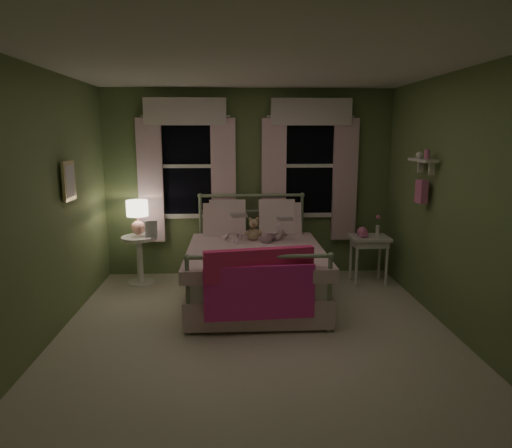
{
  "coord_description": "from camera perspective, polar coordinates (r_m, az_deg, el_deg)",
  "views": [
    {
      "loc": [
        -0.22,
        -4.3,
        1.98
      ],
      "look_at": [
        0.03,
        0.68,
        1.0
      ],
      "focal_mm": 32.0,
      "sensor_mm": 36.0,
      "label": 1
    }
  ],
  "objects": [
    {
      "name": "room_shell",
      "position": [
        4.36,
        -0.0,
        2.14
      ],
      "size": [
        4.2,
        4.2,
        4.2
      ],
      "color": "beige",
      "rests_on": "ground"
    },
    {
      "name": "bed",
      "position": [
        5.57,
        -0.18,
        -5.53
      ],
      "size": [
        1.58,
        2.04,
        1.18
      ],
      "color": "white",
      "rests_on": "ground"
    },
    {
      "name": "pink_throw",
      "position": [
        4.52,
        0.43,
        -6.53
      ],
      "size": [
        1.1,
        0.28,
        0.71
      ],
      "color": "#F93074",
      "rests_on": "bed"
    },
    {
      "name": "child_left",
      "position": [
        5.84,
        -3.13,
        1.06
      ],
      "size": [
        0.32,
        0.24,
        0.78
      ],
      "primitive_type": "imported",
      "rotation": [
        0.0,
        0.0,
        3.35
      ],
      "color": "#F7D1DD",
      "rests_on": "bed"
    },
    {
      "name": "child_right",
      "position": [
        5.86,
        2.36,
        1.04
      ],
      "size": [
        0.46,
        0.42,
        0.77
      ],
      "primitive_type": "imported",
      "rotation": [
        0.0,
        0.0,
        2.69
      ],
      "color": "#F7D1DD",
      "rests_on": "bed"
    },
    {
      "name": "book_left",
      "position": [
        5.59,
        -3.13,
        0.63
      ],
      "size": [
        0.21,
        0.14,
        0.26
      ],
      "primitive_type": "imported",
      "rotation": [
        1.22,
        0.0,
        -0.13
      ],
      "color": "beige",
      "rests_on": "child_left"
    },
    {
      "name": "book_right",
      "position": [
        5.62,
        2.59,
        0.26
      ],
      "size": [
        0.21,
        0.15,
        0.26
      ],
      "primitive_type": "imported",
      "rotation": [
        1.22,
        0.0,
        -0.19
      ],
      "color": "beige",
      "rests_on": "child_right"
    },
    {
      "name": "teddy_bear",
      "position": [
        5.72,
        -0.31,
        -0.86
      ],
      "size": [
        0.22,
        0.17,
        0.29
      ],
      "color": "tan",
      "rests_on": "bed"
    },
    {
      "name": "nightstand_left",
      "position": [
        6.3,
        -14.36,
        -3.57
      ],
      "size": [
        0.46,
        0.46,
        0.65
      ],
      "color": "white",
      "rests_on": "ground"
    },
    {
      "name": "table_lamp",
      "position": [
        6.19,
        -14.6,
        1.24
      ],
      "size": [
        0.28,
        0.28,
        0.46
      ],
      "color": "#E69B88",
      "rests_on": "nightstand_left"
    },
    {
      "name": "book_nightstand",
      "position": [
        6.15,
        -13.7,
        -1.6
      ],
      "size": [
        0.19,
        0.24,
        0.02
      ],
      "primitive_type": "imported",
      "rotation": [
        0.0,
        0.0,
        0.13
      ],
      "color": "beige",
      "rests_on": "nightstand_left"
    },
    {
      "name": "nightstand_right",
      "position": [
        6.27,
        13.96,
        -2.39
      ],
      "size": [
        0.5,
        0.4,
        0.64
      ],
      "color": "white",
      "rests_on": "ground"
    },
    {
      "name": "pink_toy",
      "position": [
        6.2,
        13.16,
        -0.99
      ],
      "size": [
        0.14,
        0.18,
        0.14
      ],
      "color": "pink",
      "rests_on": "nightstand_right"
    },
    {
      "name": "bud_vase",
      "position": [
        6.3,
        14.98,
        -0.14
      ],
      "size": [
        0.06,
        0.06,
        0.28
      ],
      "color": "white",
      "rests_on": "nightstand_right"
    },
    {
      "name": "window_left",
      "position": [
        6.37,
        -8.66,
        7.79
      ],
      "size": [
        1.34,
        0.13,
        1.96
      ],
      "color": "black",
      "rests_on": "room_shell"
    },
    {
      "name": "window_right",
      "position": [
        6.43,
        6.74,
        7.87
      ],
      "size": [
        1.34,
        0.13,
        1.96
      ],
      "color": "black",
      "rests_on": "room_shell"
    },
    {
      "name": "wall_shelf",
      "position": [
        5.45,
        20.08,
        5.65
      ],
      "size": [
        0.15,
        0.5,
        0.6
      ],
      "color": "white",
      "rests_on": "room_shell"
    },
    {
      "name": "framed_picture",
      "position": [
        5.22,
        -22.34,
        5.01
      ],
      "size": [
        0.03,
        0.32,
        0.42
      ],
      "color": "beige",
      "rests_on": "room_shell"
    }
  ]
}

